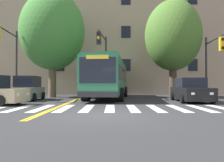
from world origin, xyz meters
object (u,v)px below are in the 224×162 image
at_px(car_black_far_lane, 190,91).
at_px(street_tree_curbside_small, 53,31).
at_px(traffic_light_overhead, 103,53).
at_px(street_tree_curbside_large, 173,36).
at_px(city_bus, 109,77).
at_px(traffic_light_far_corner, 9,51).
at_px(car_grey_near_lane, 28,89).
at_px(traffic_light_near_corner, 212,56).
at_px(car_white_behind_bus, 103,87).

relative_size(car_black_far_lane, street_tree_curbside_small, 0.48).
height_order(traffic_light_overhead, street_tree_curbside_large, street_tree_curbside_large).
height_order(city_bus, traffic_light_far_corner, traffic_light_far_corner).
xyz_separation_m(car_grey_near_lane, car_black_far_lane, (12.23, -1.24, -0.08)).
bearing_deg(traffic_light_far_corner, car_black_far_lane, -5.19).
relative_size(city_bus, traffic_light_overhead, 2.00).
relative_size(traffic_light_near_corner, street_tree_curbside_large, 0.58).
distance_m(car_black_far_lane, traffic_light_overhead, 8.03).
bearing_deg(car_grey_near_lane, street_tree_curbside_large, 15.94).
distance_m(traffic_light_overhead, street_tree_curbside_small, 5.66).
bearing_deg(city_bus, traffic_light_overhead, 179.85).
distance_m(car_white_behind_bus, traffic_light_near_corner, 15.63).
distance_m(city_bus, traffic_light_overhead, 2.20).
bearing_deg(traffic_light_overhead, car_grey_near_lane, -158.20).
bearing_deg(traffic_light_overhead, car_black_far_lane, -28.87).
distance_m(car_white_behind_bus, traffic_light_overhead, 10.77).
bearing_deg(car_grey_near_lane, traffic_light_overhead, 21.80).
distance_m(car_grey_near_lane, car_black_far_lane, 12.30).
height_order(car_white_behind_bus, traffic_light_near_corner, traffic_light_near_corner).
bearing_deg(city_bus, car_grey_near_lane, -159.73).
relative_size(car_white_behind_bus, street_tree_curbside_small, 0.48).
distance_m(city_bus, traffic_light_far_corner, 8.32).
height_order(traffic_light_near_corner, traffic_light_overhead, traffic_light_overhead).
relative_size(car_grey_near_lane, street_tree_curbside_small, 0.39).
xyz_separation_m(car_black_far_lane, traffic_light_near_corner, (2.32, 1.65, 2.70)).
xyz_separation_m(car_white_behind_bus, traffic_light_far_corner, (-6.60, -12.59, 3.03)).
xyz_separation_m(car_black_far_lane, traffic_light_far_corner, (-13.70, 1.24, 3.10)).
relative_size(car_white_behind_bus, traffic_light_near_corner, 0.91).
height_order(car_black_far_lane, street_tree_curbside_large, street_tree_curbside_large).
height_order(traffic_light_far_corner, traffic_light_overhead, traffic_light_overhead).
distance_m(car_grey_near_lane, street_tree_curbside_large, 13.66).
relative_size(city_bus, car_grey_near_lane, 3.00).
height_order(city_bus, car_white_behind_bus, city_bus).
height_order(city_bus, traffic_light_overhead, traffic_light_overhead).
distance_m(car_white_behind_bus, street_tree_curbside_small, 11.22).
xyz_separation_m(car_white_behind_bus, traffic_light_near_corner, (9.42, -12.19, 2.62)).
height_order(car_white_behind_bus, traffic_light_far_corner, traffic_light_far_corner).
height_order(traffic_light_near_corner, street_tree_curbside_large, street_tree_curbside_large).
bearing_deg(street_tree_curbside_large, traffic_light_far_corner, -165.70).
relative_size(city_bus, street_tree_curbside_small, 1.16).
height_order(street_tree_curbside_large, street_tree_curbside_small, street_tree_curbside_small).
relative_size(traffic_light_far_corner, traffic_light_overhead, 0.99).
xyz_separation_m(city_bus, traffic_light_near_corner, (8.29, -1.91, 1.64)).
bearing_deg(traffic_light_near_corner, street_tree_curbside_small, 166.18).
bearing_deg(traffic_light_overhead, traffic_light_far_corner, -162.32).
xyz_separation_m(car_white_behind_bus, street_tree_curbside_small, (-4.30, -8.82, 5.45)).
bearing_deg(city_bus, traffic_light_far_corner, -163.36).
xyz_separation_m(car_white_behind_bus, traffic_light_overhead, (0.65, -10.28, 3.13)).
distance_m(car_grey_near_lane, street_tree_curbside_small, 6.69).
distance_m(car_white_behind_bus, traffic_light_far_corner, 14.53).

